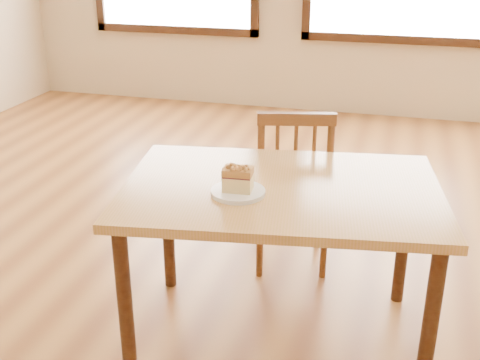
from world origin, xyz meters
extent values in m
cube|color=#3A200F|center=(-1.90, 3.97, 0.76)|extent=(1.76, 0.06, 0.08)
cube|color=#3A200F|center=(0.30, 3.97, 0.76)|extent=(1.76, 0.06, 0.08)
cube|color=#B37E45|center=(-0.01, 0.26, 0.73)|extent=(1.42, 1.05, 0.04)
cylinder|color=#3A200F|center=(-0.53, -0.19, 0.35)|extent=(0.06, 0.06, 0.71)
cylinder|color=#3A200F|center=(0.62, -0.02, 0.35)|extent=(0.06, 0.06, 0.71)
cylinder|color=#3A200F|center=(-0.64, 0.53, 0.35)|extent=(0.06, 0.06, 0.71)
cylinder|color=#3A200F|center=(0.51, 0.70, 0.35)|extent=(0.06, 0.06, 0.71)
cube|color=#593518|center=(-0.09, 0.94, 0.45)|extent=(0.50, 0.50, 0.04)
cylinder|color=#593518|center=(0.04, 1.15, 0.20)|extent=(0.04, 0.04, 0.43)
cylinder|color=#593518|center=(-0.29, 1.07, 0.20)|extent=(0.04, 0.04, 0.43)
cylinder|color=#593518|center=(0.12, 0.82, 0.20)|extent=(0.04, 0.04, 0.43)
cylinder|color=#593518|center=(-0.21, 0.74, 0.20)|extent=(0.04, 0.04, 0.43)
cylinder|color=#593518|center=(0.12, 0.80, 0.68)|extent=(0.04, 0.04, 0.46)
cylinder|color=#593518|center=(-0.21, 0.72, 0.68)|extent=(0.04, 0.04, 0.46)
cube|color=#593518|center=(-0.04, 0.76, 0.89)|extent=(0.38, 0.13, 0.06)
cylinder|color=#593518|center=(0.04, 0.78, 0.67)|extent=(0.02, 0.02, 0.40)
cylinder|color=#593518|center=(-0.04, 0.76, 0.67)|extent=(0.02, 0.02, 0.40)
cylinder|color=#593518|center=(-0.13, 0.74, 0.67)|extent=(0.02, 0.02, 0.40)
cylinder|color=white|center=(-0.16, 0.13, 0.76)|extent=(0.22, 0.22, 0.02)
cylinder|color=white|center=(-0.16, 0.13, 0.75)|extent=(0.15, 0.15, 0.01)
cube|color=#F0DF87|center=(-0.16, 0.13, 0.80)|extent=(0.12, 0.09, 0.06)
cube|color=#3E1120|center=(-0.16, 0.13, 0.83)|extent=(0.12, 0.09, 0.01)
cube|color=#A76834|center=(-0.16, 0.13, 0.85)|extent=(0.12, 0.09, 0.03)
sphere|color=#A76834|center=(-0.14, 0.11, 0.86)|extent=(0.01, 0.01, 0.01)
sphere|color=#A76834|center=(-0.21, 0.12, 0.86)|extent=(0.01, 0.01, 0.01)
sphere|color=#A76834|center=(-0.16, 0.15, 0.87)|extent=(0.02, 0.02, 0.02)
sphere|color=#A76834|center=(-0.18, 0.13, 0.87)|extent=(0.03, 0.03, 0.03)
sphere|color=#A76834|center=(-0.12, 0.12, 0.87)|extent=(0.02, 0.02, 0.02)
sphere|color=#A76834|center=(-0.15, 0.15, 0.87)|extent=(0.02, 0.02, 0.02)
sphere|color=#A76834|center=(-0.15, 0.11, 0.87)|extent=(0.03, 0.03, 0.03)
sphere|color=#A76834|center=(-0.21, 0.11, 0.87)|extent=(0.02, 0.02, 0.02)
sphere|color=#A76834|center=(-0.20, 0.13, 0.87)|extent=(0.02, 0.02, 0.02)
sphere|color=#A76834|center=(-0.21, 0.13, 0.87)|extent=(0.02, 0.02, 0.02)
sphere|color=#A76834|center=(-0.20, 0.11, 0.87)|extent=(0.02, 0.02, 0.02)
sphere|color=#A76834|center=(-0.15, 0.15, 0.86)|extent=(0.02, 0.02, 0.02)
sphere|color=#A76834|center=(-0.20, 0.11, 0.87)|extent=(0.02, 0.02, 0.02)
sphere|color=#A76834|center=(-0.20, 0.10, 0.87)|extent=(0.02, 0.02, 0.02)
sphere|color=#A76834|center=(-0.15, 0.12, 0.86)|extent=(0.01, 0.01, 0.01)
sphere|color=#A76834|center=(-0.15, 0.10, 0.86)|extent=(0.01, 0.01, 0.01)
sphere|color=#A76834|center=(-0.22, 0.10, 0.85)|extent=(0.01, 0.01, 0.01)
sphere|color=#A76834|center=(-0.23, 0.14, 0.83)|extent=(0.02, 0.02, 0.02)
sphere|color=#A76834|center=(-0.22, 0.12, 0.82)|extent=(0.01, 0.01, 0.01)
sphere|color=#A76834|center=(-0.22, 0.13, 0.85)|extent=(0.01, 0.01, 0.01)
camera|label=1|loc=(0.43, -1.98, 1.73)|focal=45.00mm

